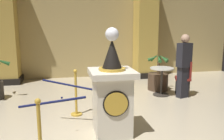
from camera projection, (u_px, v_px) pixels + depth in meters
The scene contains 11 objects.
ground_plane at pixel (101, 138), 4.11m from camera, with size 11.88×11.88×0.00m, color beige.
back_wall at pixel (78, 24), 8.61m from camera, with size 11.88×0.16×3.89m, color tan.
pedestal_clock at pixel (112, 94), 4.17m from camera, with size 0.76×0.76×1.87m.
stanchion_near at pixel (76, 99), 5.11m from camera, with size 0.24×0.24×1.00m.
velvet_rope at pixel (62, 93), 4.03m from camera, with size 1.28×1.30×0.22m.
column_left at pixel (4, 26), 7.69m from camera, with size 0.90×0.90×3.73m.
column_right at pixel (145, 26), 8.65m from camera, with size 0.86×0.86×3.73m.
potted_palm_right at pixel (158, 79), 7.13m from camera, with size 0.66×0.61×1.10m.
bystander_guest at pixel (184, 65), 6.26m from camera, with size 0.41×0.32×1.67m.
cafe_table at pixel (162, 78), 6.53m from camera, with size 0.64×0.64×0.77m.
cafe_chair_red at pixel (186, 75), 6.47m from camera, with size 0.52×0.52×0.96m.
Camera 1 is at (-0.61, -3.78, 1.92)m, focal length 38.54 mm.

